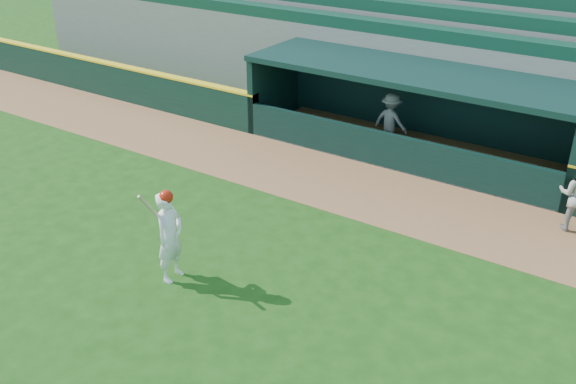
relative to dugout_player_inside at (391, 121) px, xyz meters
The scene contains 8 objects.
ground 7.94m from the dugout_player_inside, 85.38° to the right, with size 120.00×120.00×0.00m, color #194010.
warning_track 3.15m from the dugout_player_inside, 77.93° to the right, with size 40.00×3.00×0.01m, color brown.
field_wall_left 11.69m from the dugout_player_inside, behind, with size 15.50×0.30×1.20m, color black.
wall_stripe_left 11.70m from the dugout_player_inside, behind, with size 15.50×0.32×0.06m, color yellow.
dugout_player_inside is the anchor object (origin of this frame).
dugout 0.85m from the dugout_player_inside, 11.31° to the left, with size 9.40×2.80×2.46m.
stands 5.00m from the dugout_player_inside, 82.14° to the left, with size 34.50×6.25×6.70m.
batter_at_plate 8.58m from the dugout_player_inside, 93.94° to the right, with size 0.56×0.83×1.95m.
Camera 1 is at (6.63, -8.27, 7.28)m, focal length 40.00 mm.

